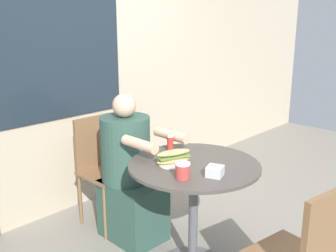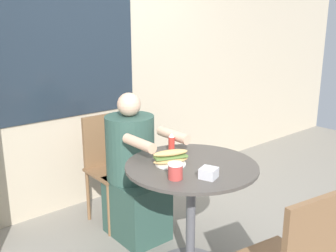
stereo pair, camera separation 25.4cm
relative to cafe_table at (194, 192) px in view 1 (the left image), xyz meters
The scene contains 9 objects.
storefront_wall 1.63m from the cafe_table, 90.07° to the left, with size 8.00×0.09×2.80m.
cafe_table is the anchor object (origin of this frame).
diner_chair 0.96m from the cafe_table, 90.66° to the left, with size 0.39×0.39×0.87m.
seated_diner 0.61m from the cafe_table, 91.29° to the left, with size 0.37×0.66×1.11m.
empty_chair_across 0.81m from the cafe_table, 96.68° to the right, with size 0.44×0.44×0.87m.
sandwich_on_plate 0.27m from the cafe_table, 139.86° to the left, with size 0.23×0.19×0.09m.
drink_cup 0.34m from the cafe_table, 155.49° to the right, with size 0.09×0.09×0.09m.
napkin_box 0.32m from the cafe_table, 109.10° to the right, with size 0.12×0.12×0.06m.
condiment_bottle 0.38m from the cafe_table, 75.24° to the left, with size 0.04×0.04×0.13m.
Camera 1 is at (-1.77, -1.47, 1.62)m, focal length 42.00 mm.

